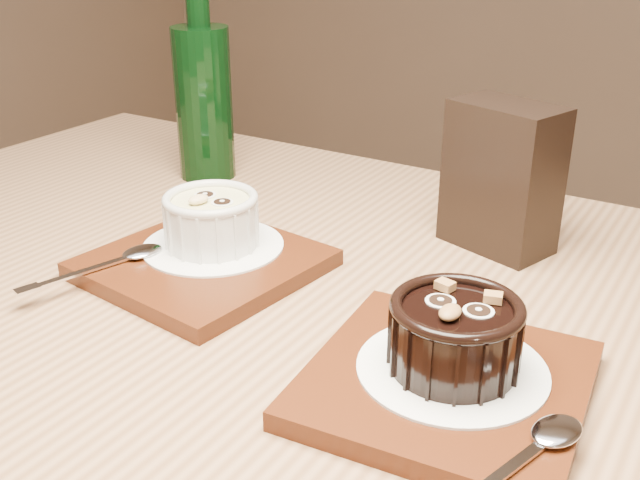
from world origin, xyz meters
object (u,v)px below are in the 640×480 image
at_px(ramekin_white, 211,218).
at_px(green_bottle, 204,97).
at_px(table, 302,416).
at_px(tray_left, 204,264).
at_px(tray_right, 446,384).
at_px(condiment_stand, 502,177).
at_px(ramekin_dark, 455,332).

height_order(ramekin_white, green_bottle, green_bottle).
xyz_separation_m(table, green_bottle, (-0.28, 0.24, 0.19)).
bearing_deg(tray_left, green_bottle, 127.19).
height_order(tray_right, green_bottle, green_bottle).
bearing_deg(green_bottle, table, -40.72).
xyz_separation_m(tray_right, green_bottle, (-0.42, 0.27, 0.09)).
relative_size(condiment_stand, green_bottle, 0.56).
xyz_separation_m(tray_left, ramekin_dark, (0.26, -0.06, 0.04)).
bearing_deg(table, tray_left, 164.91).
height_order(ramekin_white, ramekin_dark, ramekin_dark).
bearing_deg(tray_right, ramekin_dark, 81.99).
bearing_deg(ramekin_white, condiment_stand, 53.42).
relative_size(table, ramekin_white, 14.12).
distance_m(ramekin_dark, green_bottle, 0.50).
bearing_deg(tray_left, table, -15.09).
xyz_separation_m(table, ramekin_white, (-0.13, 0.06, 0.13)).
bearing_deg(condiment_stand, tray_right, -79.19).
distance_m(tray_left, condiment_stand, 0.29).
relative_size(ramekin_white, ramekin_dark, 0.97).
relative_size(ramekin_white, green_bottle, 0.35).
xyz_separation_m(tray_left, condiment_stand, (0.21, 0.19, 0.06)).
bearing_deg(ramekin_dark, tray_left, 167.89).
bearing_deg(green_bottle, condiment_stand, -3.49).
relative_size(tray_left, ramekin_dark, 2.02).
height_order(condiment_stand, green_bottle, green_bottle).
height_order(ramekin_white, tray_right, ramekin_white).
bearing_deg(ramekin_white, tray_left, -60.57).
bearing_deg(green_bottle, tray_right, -33.35).
height_order(ramekin_dark, green_bottle, green_bottle).
xyz_separation_m(ramekin_dark, green_bottle, (-0.42, 0.27, 0.05)).
xyz_separation_m(ramekin_white, green_bottle, (-0.15, 0.19, 0.05)).
bearing_deg(tray_right, green_bottle, 146.65).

